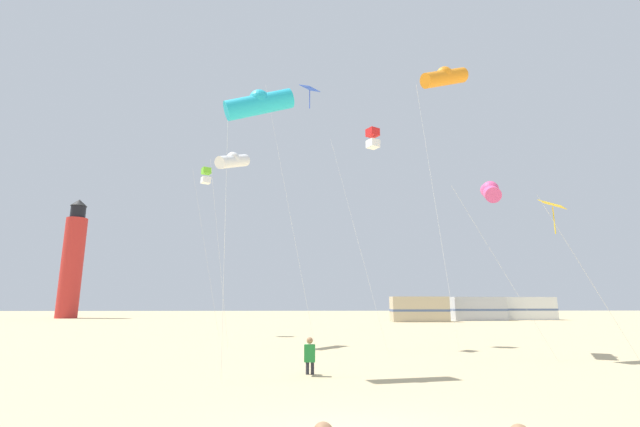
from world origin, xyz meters
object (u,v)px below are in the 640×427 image
lighthouse_distant (72,261)px  kite_box_scarlet (373,139)px  kite_diamond_blue (308,100)px  rv_van_silver (478,309)px  kite_tube_white (233,161)px  kite_diamond_gold (554,209)px  kite_box_lime (206,176)px  rv_van_tan (419,309)px  kite_tube_rainbow (490,192)px  kite_tube_orange (444,77)px  rv_van_white (528,308)px  kite_flyer_standing (310,355)px  kite_tube_cyan (259,103)px

lighthouse_distant → kite_box_scarlet: bearing=-46.5°
kite_diamond_blue → kite_box_scarlet: kite_diamond_blue is taller
kite_box_scarlet → rv_van_silver: kite_box_scarlet is taller
kite_tube_white → kite_diamond_gold: 16.16m
kite_box_lime → rv_van_tan: size_ratio=1.82×
kite_diamond_gold → kite_tube_rainbow: bearing=117.6°
kite_diamond_gold → kite_tube_white: bearing=154.2°
kite_tube_orange → rv_van_white: kite_tube_orange is taller
rv_van_silver → kite_tube_orange: bearing=-114.2°
kite_tube_white → rv_van_tan: 32.68m
kite_tube_orange → kite_diamond_gold: size_ratio=2.09×
lighthouse_distant → rv_van_tan: size_ratio=2.60×
kite_box_lime → rv_van_silver: 37.40m
kite_diamond_blue → kite_flyer_standing: bearing=-89.5°
kite_flyer_standing → kite_box_lime: size_ratio=0.10×
kite_flyer_standing → kite_box_lime: 20.76m
kite_tube_white → kite_tube_cyan: (2.43, -9.11, -0.93)m
kite_tube_rainbow → kite_box_scarlet: 7.59m
kite_tube_orange → lighthouse_distant: 58.92m
rv_van_white → kite_tube_rainbow: bearing=-116.9°
kite_tube_cyan → rv_van_white: kite_tube_cyan is taller
kite_box_scarlet → rv_van_tan: 29.74m
kite_tube_white → kite_tube_orange: bearing=-26.6°
kite_tube_rainbow → rv_van_silver: (12.52, 33.57, -5.88)m
kite_box_lime → lighthouse_distant: size_ratio=0.70×
kite_tube_orange → kite_box_scarlet: size_ratio=1.09×
kite_tube_orange → kite_box_lime: 18.39m
rv_van_tan → kite_tube_cyan: bearing=-111.9°
kite_flyer_standing → kite_tube_orange: 13.97m
kite_diamond_gold → lighthouse_distant: (-42.73, 45.32, 1.96)m
lighthouse_distant → rv_van_tan: bearing=-14.8°
kite_tube_cyan → kite_diamond_blue: bearing=77.1°
kite_diamond_gold → rv_van_tan: (3.19, 33.17, -4.48)m
kite_flyer_standing → kite_tube_rainbow: 11.87m
kite_tube_cyan → kite_tube_orange: bearing=25.6°
kite_box_lime → kite_box_scarlet: 13.15m
kite_tube_rainbow → kite_tube_cyan: bearing=-154.5°
kite_box_lime → kite_box_scarlet: size_ratio=0.98×
kite_box_lime → lighthouse_distant: (-25.54, 31.49, -3.37)m
kite_box_scarlet → rv_van_tan: bearing=70.6°
kite_flyer_standing → lighthouse_distant: 58.44m
kite_tube_cyan → rv_van_silver: kite_tube_cyan is taller
kite_flyer_standing → kite_box_scarlet: (3.71, 9.20, 10.85)m
kite_tube_white → kite_tube_orange: size_ratio=0.82×
kite_tube_cyan → rv_van_silver: (22.79, 38.47, -7.72)m
lighthouse_distant → rv_van_white: lighthouse_distant is taller
rv_van_white → kite_box_lime: bearing=-143.7°
kite_diamond_blue → rv_van_white: size_ratio=2.16×
kite_tube_rainbow → kite_box_lime: 19.81m
kite_tube_cyan → kite_diamond_gold: bearing=11.2°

